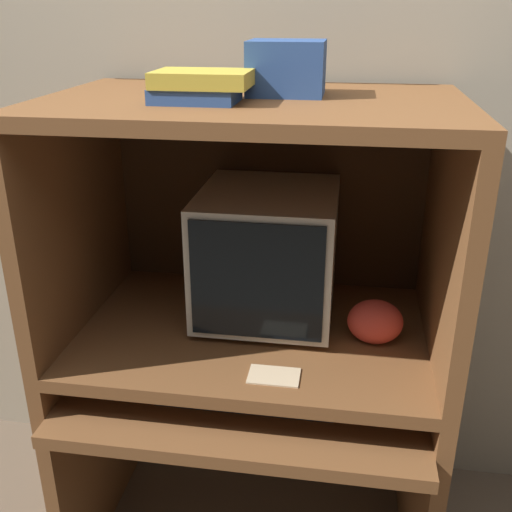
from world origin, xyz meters
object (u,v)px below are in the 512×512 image
crt_monitor (268,252)px  storage_box (287,68)px  snack_bag (375,322)px  keyboard (247,393)px  mouse (360,407)px  book_stack (200,86)px

crt_monitor → storage_box: 0.51m
snack_bag → storage_box: storage_box is taller
keyboard → snack_bag: size_ratio=3.12×
snack_bag → storage_box: 0.70m
mouse → storage_box: 0.87m
crt_monitor → mouse: (0.28, -0.28, -0.29)m
crt_monitor → mouse: 0.49m
book_stack → mouse: bearing=-12.4°
book_stack → storage_box: bearing=39.7°
crt_monitor → mouse: bearing=-45.0°
keyboard → snack_bag: (0.32, 0.14, 0.16)m
keyboard → mouse: bearing=-3.3°
snack_bag → book_stack: size_ratio=0.66×
storage_box → crt_monitor: bearing=143.2°
keyboard → book_stack: 0.79m
crt_monitor → storage_box: storage_box is taller
mouse → snack_bag: snack_bag is taller
book_stack → crt_monitor: bearing=54.5°
keyboard → book_stack: bearing=147.9°
keyboard → book_stack: size_ratio=2.08×
mouse → snack_bag: size_ratio=0.44×
storage_box → keyboard: bearing=-106.1°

